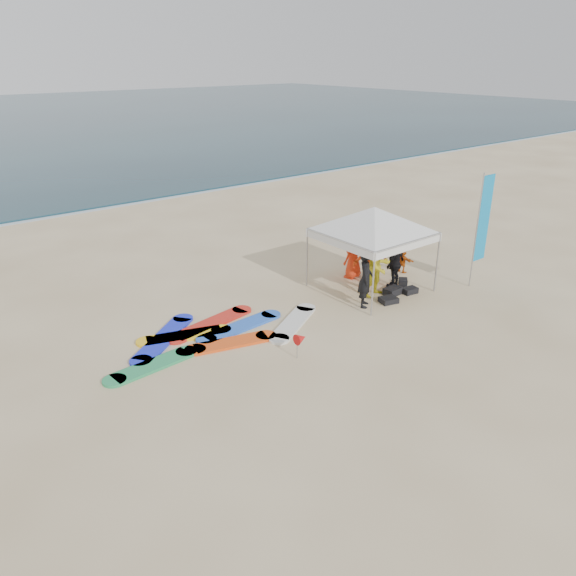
{
  "coord_description": "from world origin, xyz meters",
  "views": [
    {
      "loc": [
        -8.66,
        -7.8,
        6.79
      ],
      "look_at": [
        -0.39,
        2.6,
        1.2
      ],
      "focal_mm": 35.0,
      "sensor_mm": 36.0,
      "label": 1
    }
  ],
  "objects_px": {
    "person_black_a": "(365,279)",
    "person_black_b": "(395,264)",
    "marker_pennant": "(301,338)",
    "person_orange_b": "(353,254)",
    "person_yellow": "(379,267)",
    "surfboard_spread": "(212,335)",
    "canopy_tent": "(375,207)",
    "person_orange_a": "(371,256)",
    "person_seated": "(403,260)",
    "feather_flag": "(483,220)"
  },
  "relations": [
    {
      "from": "person_yellow",
      "to": "person_seated",
      "type": "bearing_deg",
      "value": 18.73
    },
    {
      "from": "person_yellow",
      "to": "person_black_a",
      "type": "bearing_deg",
      "value": -163.57
    },
    {
      "from": "person_yellow",
      "to": "marker_pennant",
      "type": "distance_m",
      "value": 4.46
    },
    {
      "from": "person_black_b",
      "to": "surfboard_spread",
      "type": "relative_size",
      "value": 0.26
    },
    {
      "from": "person_yellow",
      "to": "surfboard_spread",
      "type": "relative_size",
      "value": 0.31
    },
    {
      "from": "person_orange_a",
      "to": "person_black_b",
      "type": "height_order",
      "value": "person_orange_a"
    },
    {
      "from": "person_orange_a",
      "to": "person_orange_b",
      "type": "bearing_deg",
      "value": -53.05
    },
    {
      "from": "marker_pennant",
      "to": "person_orange_b",
      "type": "bearing_deg",
      "value": 32.5
    },
    {
      "from": "canopy_tent",
      "to": "person_yellow",
      "type": "bearing_deg",
      "value": -112.17
    },
    {
      "from": "person_black_b",
      "to": "person_orange_b",
      "type": "bearing_deg",
      "value": -84.29
    },
    {
      "from": "feather_flag",
      "to": "person_black_a",
      "type": "bearing_deg",
      "value": 165.6
    },
    {
      "from": "person_seated",
      "to": "surfboard_spread",
      "type": "relative_size",
      "value": 0.14
    },
    {
      "from": "person_yellow",
      "to": "person_seated",
      "type": "relative_size",
      "value": 2.2
    },
    {
      "from": "person_yellow",
      "to": "surfboard_spread",
      "type": "bearing_deg",
      "value": 168.73
    },
    {
      "from": "person_black_a",
      "to": "feather_flag",
      "type": "bearing_deg",
      "value": -55.89
    },
    {
      "from": "person_orange_b",
      "to": "surfboard_spread",
      "type": "xyz_separation_m",
      "value": [
        -5.78,
        -0.72,
        -0.78
      ]
    },
    {
      "from": "canopy_tent",
      "to": "surfboard_spread",
      "type": "distance_m",
      "value": 6.11
    },
    {
      "from": "person_orange_b",
      "to": "person_seated",
      "type": "height_order",
      "value": "person_orange_b"
    },
    {
      "from": "person_black_b",
      "to": "person_seated",
      "type": "xyz_separation_m",
      "value": [
        1.19,
        0.69,
        -0.36
      ]
    },
    {
      "from": "person_orange_b",
      "to": "marker_pennant",
      "type": "relative_size",
      "value": 2.55
    },
    {
      "from": "person_black_a",
      "to": "person_orange_a",
      "type": "xyz_separation_m",
      "value": [
        1.43,
        1.14,
        0.05
      ]
    },
    {
      "from": "person_seated",
      "to": "canopy_tent",
      "type": "distance_m",
      "value": 2.88
    },
    {
      "from": "person_black_a",
      "to": "surfboard_spread",
      "type": "bearing_deg",
      "value": 124.73
    },
    {
      "from": "person_black_a",
      "to": "person_orange_a",
      "type": "distance_m",
      "value": 1.83
    },
    {
      "from": "person_yellow",
      "to": "person_seated",
      "type": "height_order",
      "value": "person_yellow"
    },
    {
      "from": "person_seated",
      "to": "marker_pennant",
      "type": "relative_size",
      "value": 1.3
    },
    {
      "from": "person_black_b",
      "to": "person_orange_b",
      "type": "relative_size",
      "value": 0.96
    },
    {
      "from": "person_orange_b",
      "to": "marker_pennant",
      "type": "xyz_separation_m",
      "value": [
        -4.64,
        -2.96,
        -0.32
      ]
    },
    {
      "from": "person_orange_b",
      "to": "feather_flag",
      "type": "xyz_separation_m",
      "value": [
        2.63,
        -2.83,
        1.29
      ]
    },
    {
      "from": "person_orange_a",
      "to": "canopy_tent",
      "type": "xyz_separation_m",
      "value": [
        -0.35,
        -0.33,
        1.69
      ]
    },
    {
      "from": "surfboard_spread",
      "to": "person_orange_a",
      "type": "bearing_deg",
      "value": 0.43
    },
    {
      "from": "person_orange_a",
      "to": "marker_pennant",
      "type": "bearing_deg",
      "value": 52.89
    },
    {
      "from": "person_yellow",
      "to": "feather_flag",
      "type": "xyz_separation_m",
      "value": [
        3.07,
        -1.32,
        1.19
      ]
    },
    {
      "from": "person_black_a",
      "to": "canopy_tent",
      "type": "height_order",
      "value": "canopy_tent"
    },
    {
      "from": "person_black_a",
      "to": "person_black_b",
      "type": "xyz_separation_m",
      "value": [
        1.75,
        0.43,
        -0.07
      ]
    },
    {
      "from": "person_seated",
      "to": "person_orange_b",
      "type": "bearing_deg",
      "value": 65.08
    },
    {
      "from": "person_orange_a",
      "to": "person_black_b",
      "type": "bearing_deg",
      "value": 141.62
    },
    {
      "from": "person_yellow",
      "to": "canopy_tent",
      "type": "xyz_separation_m",
      "value": [
        0.21,
        0.5,
        1.67
      ]
    },
    {
      "from": "person_black_a",
      "to": "person_orange_b",
      "type": "xyz_separation_m",
      "value": [
        1.31,
        1.82,
        -0.03
      ]
    },
    {
      "from": "person_black_a",
      "to": "person_orange_a",
      "type": "height_order",
      "value": "person_orange_a"
    },
    {
      "from": "person_black_b",
      "to": "surfboard_spread",
      "type": "height_order",
      "value": "person_black_b"
    },
    {
      "from": "marker_pennant",
      "to": "surfboard_spread",
      "type": "xyz_separation_m",
      "value": [
        -1.14,
        2.23,
        -0.46
      ]
    },
    {
      "from": "person_black_b",
      "to": "person_orange_a",
      "type": "bearing_deg",
      "value": -77.43
    },
    {
      "from": "feather_flag",
      "to": "person_seated",
      "type": "bearing_deg",
      "value": 115.0
    },
    {
      "from": "canopy_tent",
      "to": "marker_pennant",
      "type": "bearing_deg",
      "value": -156.17
    },
    {
      "from": "person_black_a",
      "to": "person_black_b",
      "type": "height_order",
      "value": "person_black_a"
    },
    {
      "from": "person_orange_a",
      "to": "canopy_tent",
      "type": "distance_m",
      "value": 1.76
    },
    {
      "from": "person_orange_a",
      "to": "canopy_tent",
      "type": "relative_size",
      "value": 0.45
    },
    {
      "from": "person_orange_b",
      "to": "person_black_b",
      "type": "bearing_deg",
      "value": 91.78
    },
    {
      "from": "feather_flag",
      "to": "surfboard_spread",
      "type": "height_order",
      "value": "feather_flag"
    }
  ]
}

